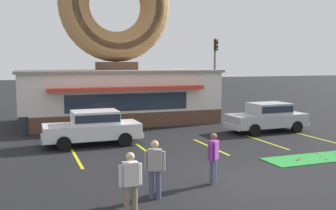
% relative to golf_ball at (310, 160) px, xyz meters
% --- Properties ---
extents(ground_plane, '(160.00, 160.00, 0.00)m').
position_rel_golf_ball_xyz_m(ground_plane, '(-3.68, -1.32, -0.05)').
color(ground_plane, black).
extents(donut_shop_building, '(12.30, 6.75, 10.96)m').
position_rel_golf_ball_xyz_m(donut_shop_building, '(-4.78, 12.62, 3.69)').
color(donut_shop_building, brown).
rests_on(donut_shop_building, ground).
extents(putting_mat, '(4.57, 1.47, 0.03)m').
position_rel_golf_ball_xyz_m(putting_mat, '(0.61, 0.24, -0.04)').
color(putting_mat, green).
rests_on(putting_mat, ground).
extents(mini_donut_near_left, '(0.13, 0.13, 0.04)m').
position_rel_golf_ball_xyz_m(mini_donut_near_left, '(0.90, 0.39, -0.00)').
color(mini_donut_near_left, '#E5C666').
rests_on(mini_donut_near_left, putting_mat).
extents(mini_donut_near_right, '(0.13, 0.13, 0.04)m').
position_rel_golf_ball_xyz_m(mini_donut_near_right, '(-0.29, 0.28, -0.00)').
color(mini_donut_near_right, '#D8667F').
rests_on(mini_donut_near_right, putting_mat).
extents(mini_donut_mid_centre, '(0.13, 0.13, 0.04)m').
position_rel_golf_ball_xyz_m(mini_donut_mid_centre, '(0.77, -0.06, -0.00)').
color(mini_donut_mid_centre, '#E5C666').
rests_on(mini_donut_mid_centre, putting_mat).
extents(mini_donut_mid_right, '(0.13, 0.13, 0.04)m').
position_rel_golf_ball_xyz_m(mini_donut_mid_right, '(1.11, 0.84, -0.00)').
color(mini_donut_mid_right, '#E5C666').
rests_on(mini_donut_mid_right, putting_mat).
extents(mini_donut_far_left, '(0.13, 0.13, 0.04)m').
position_rel_golf_ball_xyz_m(mini_donut_far_left, '(-0.46, 0.15, -0.00)').
color(mini_donut_far_left, '#D8667F').
rests_on(mini_donut_far_left, putting_mat).
extents(golf_ball, '(0.04, 0.04, 0.04)m').
position_rel_golf_ball_xyz_m(golf_ball, '(0.00, 0.00, 0.00)').
color(golf_ball, white).
rests_on(golf_ball, putting_mat).
extents(car_white, '(4.57, 2.00, 1.60)m').
position_rel_golf_ball_xyz_m(car_white, '(-7.44, 5.99, 0.82)').
color(car_white, silver).
rests_on(car_white, ground).
extents(car_silver, '(4.59, 2.05, 1.60)m').
position_rel_golf_ball_xyz_m(car_silver, '(2.21, 6.13, 0.82)').
color(car_silver, '#B2B5BA').
rests_on(car_silver, ground).
extents(pedestrian_blue_sweater_man, '(0.45, 0.45, 1.64)m').
position_rel_golf_ball_xyz_m(pedestrian_blue_sweater_man, '(-4.88, -1.30, 0.85)').
color(pedestrian_blue_sweater_man, '#474C66').
rests_on(pedestrian_blue_sweater_man, ground).
extents(pedestrian_hooded_kid, '(0.60, 0.24, 1.65)m').
position_rel_golf_ball_xyz_m(pedestrian_hooded_kid, '(-8.01, -2.97, 0.86)').
color(pedestrian_hooded_kid, '#7F7056').
rests_on(pedestrian_hooded_kid, ground).
extents(pedestrian_leather_jacket_man, '(0.56, 0.36, 1.68)m').
position_rel_golf_ball_xyz_m(pedestrian_leather_jacket_man, '(-7.04, -1.94, 0.88)').
color(pedestrian_leather_jacket_man, '#474C66').
rests_on(pedestrian_leather_jacket_man, ground).
extents(trash_bin, '(0.57, 0.57, 0.97)m').
position_rel_golf_ball_xyz_m(trash_bin, '(-10.50, 9.81, 0.45)').
color(trash_bin, '#232833').
rests_on(trash_bin, ground).
extents(traffic_light_pole, '(0.28, 0.47, 5.80)m').
position_rel_golf_ball_xyz_m(traffic_light_pole, '(4.73, 17.48, 3.66)').
color(traffic_light_pole, '#595B60').
rests_on(traffic_light_pole, ground).
extents(parking_stripe_far_left, '(0.12, 3.60, 0.01)m').
position_rel_golf_ball_xyz_m(parking_stripe_far_left, '(-8.51, 3.68, -0.05)').
color(parking_stripe_far_left, yellow).
rests_on(parking_stripe_far_left, ground).
extents(parking_stripe_left, '(0.12, 3.60, 0.01)m').
position_rel_golf_ball_xyz_m(parking_stripe_left, '(-5.51, 3.68, -0.05)').
color(parking_stripe_left, yellow).
rests_on(parking_stripe_left, ground).
extents(parking_stripe_mid_left, '(0.12, 3.60, 0.01)m').
position_rel_golf_ball_xyz_m(parking_stripe_mid_left, '(-2.51, 3.68, -0.05)').
color(parking_stripe_mid_left, yellow).
rests_on(parking_stripe_mid_left, ground).
extents(parking_stripe_centre, '(0.12, 3.60, 0.01)m').
position_rel_golf_ball_xyz_m(parking_stripe_centre, '(0.49, 3.68, -0.05)').
color(parking_stripe_centre, yellow).
rests_on(parking_stripe_centre, ground).
extents(parking_stripe_mid_right, '(0.12, 3.60, 0.01)m').
position_rel_golf_ball_xyz_m(parking_stripe_mid_right, '(3.49, 3.68, -0.05)').
color(parking_stripe_mid_right, yellow).
rests_on(parking_stripe_mid_right, ground).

